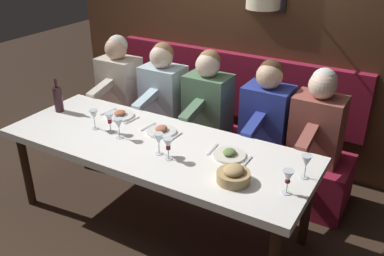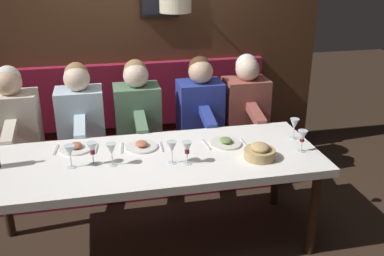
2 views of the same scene
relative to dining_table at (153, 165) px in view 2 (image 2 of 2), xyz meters
name	(u,v)px [view 2 (image 2 of 2)]	position (x,y,z in m)	size (l,w,h in m)	color
ground_plane	(156,243)	(0.00, 0.00, -0.68)	(12.00, 12.00, 0.00)	#332319
dining_table	(153,165)	(0.00, 0.00, 0.00)	(0.90, 2.42, 0.74)	white
banquette_bench	(142,166)	(0.89, 0.00, -0.45)	(0.52, 2.62, 0.45)	maroon
back_wall_panel	(132,33)	(1.46, -0.01, 0.69)	(0.59, 3.82, 2.90)	#51331E
diner_nearest	(246,99)	(0.88, -0.99, 0.14)	(0.60, 0.40, 0.79)	#934C42
diner_near	(200,103)	(0.88, -0.55, 0.14)	(0.60, 0.40, 0.79)	#283893
diner_middle	(137,107)	(0.88, 0.02, 0.14)	(0.60, 0.40, 0.79)	#567A5B
diner_far	(80,111)	(0.88, 0.52, 0.14)	(0.60, 0.40, 0.79)	silver
diner_farthest	(14,116)	(0.88, 1.06, 0.14)	(0.60, 0.40, 0.79)	beige
place_setting_0	(226,142)	(0.11, -0.57, 0.08)	(0.24, 0.31, 0.05)	silver
place_setting_1	(142,146)	(0.18, 0.06, 0.08)	(0.24, 0.32, 0.05)	silver
place_setting_2	(76,148)	(0.25, 0.54, 0.08)	(0.24, 0.33, 0.05)	white
wine_glass_0	(187,148)	(-0.15, -0.22, 0.18)	(0.07, 0.07, 0.16)	silver
wine_glass_1	(172,148)	(-0.12, -0.12, 0.18)	(0.07, 0.07, 0.16)	silver
wine_glass_2	(302,137)	(-0.13, -1.08, 0.18)	(0.07, 0.07, 0.16)	silver
wine_glass_3	(111,150)	(-0.07, 0.29, 0.18)	(0.07, 0.07, 0.16)	silver
wine_glass_4	(92,149)	(-0.02, 0.41, 0.18)	(0.07, 0.07, 0.16)	silver
wine_glass_5	(294,124)	(0.10, -1.12, 0.18)	(0.07, 0.07, 0.16)	silver
wine_glass_6	(70,152)	(-0.04, 0.56, 0.18)	(0.07, 0.07, 0.16)	silver
bread_bowl	(260,152)	(-0.18, -0.74, 0.11)	(0.22, 0.22, 0.12)	tan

